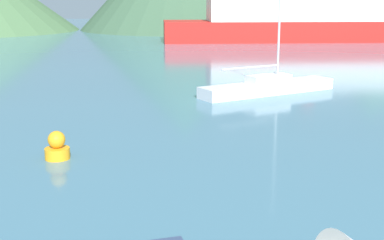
# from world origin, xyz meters

# --- Properties ---
(sailboat_inner) EXTENTS (7.77, 5.43, 7.02)m
(sailboat_inner) POSITION_xyz_m (3.61, 25.45, 0.41)
(sailboat_inner) COLOR silver
(sailboat_inner) RESTS_ON ground_plane
(ferry_distant) EXTENTS (34.53, 9.29, 7.23)m
(ferry_distant) POSITION_xyz_m (13.31, 59.98, 2.47)
(ferry_distant) COLOR red
(ferry_distant) RESTS_ON ground_plane
(buoy_marker) EXTENTS (0.81, 0.81, 0.93)m
(buoy_marker) POSITION_xyz_m (-4.89, 13.59, 0.38)
(buoy_marker) COLOR orange
(buoy_marker) RESTS_ON ground_plane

